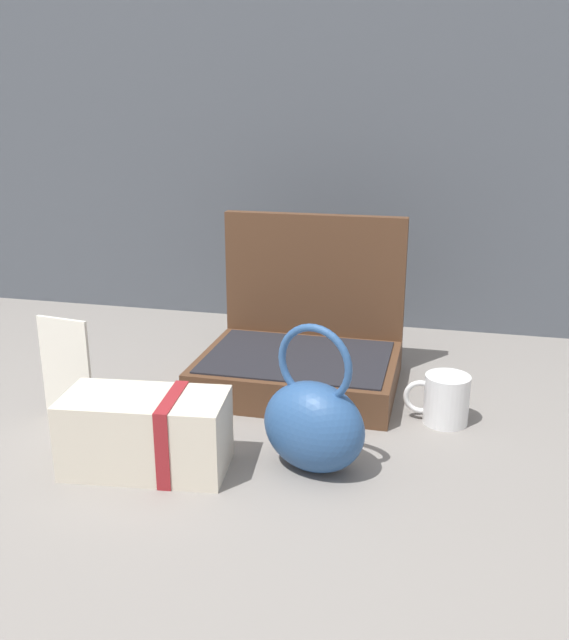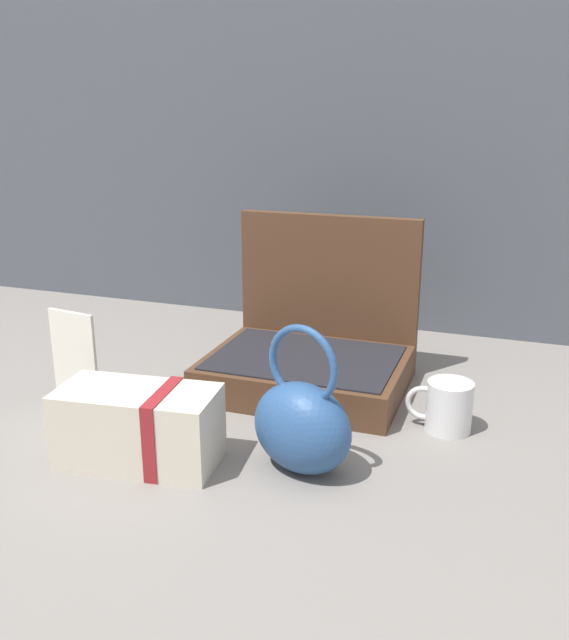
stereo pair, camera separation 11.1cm
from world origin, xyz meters
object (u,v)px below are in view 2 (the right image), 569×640
object	(u,v)px
open_suitcase	(312,349)
info_card_left	(75,361)
cream_toiletry_bag	(141,426)
coffee_mug	(447,406)
teal_pouch_handbag	(302,424)

from	to	relation	value
open_suitcase	info_card_left	distance (m)	0.43
cream_toiletry_bag	info_card_left	distance (m)	0.24
open_suitcase	coffee_mug	world-z (taller)	open_suitcase
open_suitcase	info_card_left	size ratio (longest dim) A/B	2.03
teal_pouch_handbag	open_suitcase	bearing A→B (deg)	104.90
info_card_left	open_suitcase	bearing A→B (deg)	43.34
open_suitcase	info_card_left	bearing A→B (deg)	-144.63
teal_pouch_handbag	info_card_left	size ratio (longest dim) A/B	1.26
open_suitcase	info_card_left	xyz separation A→B (m)	(-0.35, -0.25, 0.02)
open_suitcase	coffee_mug	xyz separation A→B (m)	(0.27, -0.12, -0.03)
info_card_left	coffee_mug	bearing A→B (deg)	19.93
coffee_mug	info_card_left	distance (m)	0.64
teal_pouch_handbag	info_card_left	bearing A→B (deg)	170.76
coffee_mug	cream_toiletry_bag	bearing A→B (deg)	-148.25
teal_pouch_handbag	cream_toiletry_bag	world-z (taller)	teal_pouch_handbag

